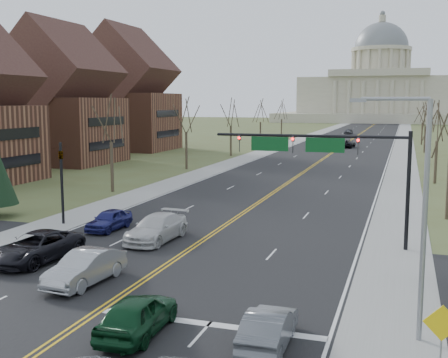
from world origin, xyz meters
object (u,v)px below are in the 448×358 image
Objects in this scene: street_light at (418,203)px; car_sb_outer_lead at (37,247)px; signal_left at (62,174)px; car_far_sb at (349,131)px; car_nb_inner_lead at (138,314)px; car_far_nb at (347,144)px; car_nb_outer_lead at (268,328)px; car_sb_outer_second at (109,220)px; signal_mast at (324,153)px; car_sb_inner_lead at (85,267)px; warn_sign at (442,332)px; car_sb_inner_second at (157,228)px.

street_light is 1.54× the size of car_sb_outer_lead.
signal_left is 10.33m from car_sb_outer_lead.
signal_left reaches higher than car_far_sb.
car_nb_inner_lead reaches higher than car_far_nb.
car_nb_outer_lead is 1.01× the size of car_sb_outer_second.
signal_left is 1.29× the size of car_nb_inner_lead.
car_far_sb is at bearing -86.84° from car_nb_outer_lead.
signal_mast reaches higher than car_far_sb.
car_sb_inner_lead is (-10.24, 4.24, 0.11)m from car_nb_outer_lead.
car_far_sb is at bearing 93.40° from car_sb_outer_lead.
car_far_nb is at bearing 94.50° from signal_mast.
warn_sign is (6.05, -17.51, -3.75)m from signal_mast.
car_far_sb is at bearing 96.58° from warn_sign.
warn_sign is at bearing 171.53° from car_nb_inner_lead.
signal_mast is at bearing -90.10° from car_nb_outer_lead.
signal_left is at bearing -40.54° from car_nb_outer_lead.
car_sb_inner_lead is at bearing 93.65° from car_far_nb.
warn_sign is 22.45m from car_sb_outer_lead.
car_sb_inner_second is at bearing -83.39° from car_far_sb.
street_light is at bearing -7.69° from car_sb_outer_lead.
signal_mast is at bearing -0.00° from signal_left.
warn_sign is 17.11m from car_sb_inner_lead.
car_far_nb is (-6.39, 93.25, 0.06)m from car_nb_outer_lead.
car_sb_outer_lead is at bearing -87.05° from car_sb_outer_second.
car_sb_outer_second is (-9.96, 15.46, -0.07)m from car_nb_inner_lead.
car_sb_inner_second is (-0.31, 8.99, 0.02)m from car_sb_inner_lead.
warn_sign is at bearing -15.74° from car_sb_inner_lead.
signal_left is (-18.95, 0.00, -2.05)m from signal_mast.
warn_sign is at bearing -79.25° from street_light.
signal_left is 25.07m from car_nb_outer_lead.
street_light is 2.14× the size of car_sb_outer_second.
signal_mast is 15.55m from car_sb_outer_second.
car_sb_inner_lead reaches higher than car_far_sb.
car_sb_inner_lead is at bearing 159.54° from warn_sign.
car_sb_outer_second is at bearing -176.91° from signal_mast.
car_sb_inner_lead reaches higher than car_sb_outer_second.
car_sb_outer_second is 78.74m from car_far_nb.
car_far_nb is 1.23× the size of car_far_sb.
car_sb_inner_second is at bearing -52.61° from car_nb_outer_lead.
car_sb_outer_second is at bearing 89.86° from car_far_nb.
signal_left reaches higher than warn_sign.
car_sb_outer_second is at bearing -46.18° from car_nb_outer_lead.
car_nb_outer_lead is 0.73× the size of car_sb_outer_lead.
warn_sign is 0.64× the size of car_far_sb.
street_light is at bearing -29.72° from car_sb_outer_second.
car_nb_outer_lead is at bearing -39.35° from signal_left.
street_light reaches higher than car_sb_outer_lead.
car_nb_inner_lead is at bearing -81.18° from car_far_sb.
signal_mast is 2.19× the size of car_far_nb.
warn_sign reaches higher than car_sb_inner_lead.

